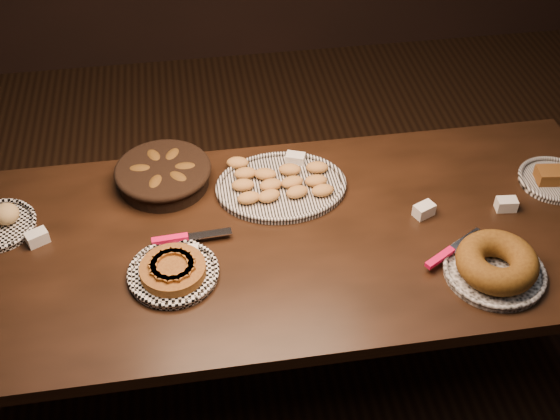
{
  "coord_description": "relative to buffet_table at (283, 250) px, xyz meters",
  "views": [
    {
      "loc": [
        -0.27,
        -1.66,
        2.41
      ],
      "look_at": [
        -0.0,
        0.05,
        0.82
      ],
      "focal_mm": 45.0,
      "sensor_mm": 36.0,
      "label": 1
    }
  ],
  "objects": [
    {
      "name": "ground",
      "position": [
        0.0,
        0.0,
        -0.68
      ],
      "size": [
        5.0,
        5.0,
        0.0
      ],
      "primitive_type": "plane",
      "color": "black",
      "rests_on": "ground"
    },
    {
      "name": "buffet_table",
      "position": [
        0.0,
        0.0,
        0.0
      ],
      "size": [
        2.4,
        1.0,
        0.75
      ],
      "color": "black",
      "rests_on": "ground"
    },
    {
      "name": "apple_tart_plate",
      "position": [
        -0.37,
        -0.13,
        0.1
      ],
      "size": [
        0.35,
        0.31,
        0.06
      ],
      "rotation": [
        0.0,
        0.0,
        0.13
      ],
      "color": "white",
      "rests_on": "buffet_table"
    },
    {
      "name": "madeleine_platter",
      "position": [
        0.03,
        0.24,
        0.09
      ],
      "size": [
        0.47,
        0.38,
        0.05
      ],
      "rotation": [
        0.0,
        0.0,
        -0.14
      ],
      "color": "black",
      "rests_on": "buffet_table"
    },
    {
      "name": "bundt_cake_plate",
      "position": [
        0.63,
        -0.28,
        0.12
      ],
      "size": [
        0.38,
        0.35,
        0.1
      ],
      "rotation": [
        0.0,
        0.0,
        0.03
      ],
      "color": "black",
      "rests_on": "buffet_table"
    },
    {
      "name": "croissant_basket",
      "position": [
        -0.38,
        0.33,
        0.12
      ],
      "size": [
        0.35,
        0.35,
        0.09
      ],
      "rotation": [
        0.0,
        0.0,
        -0.11
      ],
      "color": "black",
      "rests_on": "buffet_table"
    },
    {
      "name": "loaf_plate",
      "position": [
        1.02,
        0.12,
        0.09
      ],
      "size": [
        0.26,
        0.26,
        0.06
      ],
      "rotation": [
        0.0,
        0.0,
        -0.12
      ],
      "color": "black",
      "rests_on": "buffet_table"
    },
    {
      "name": "tent_cards",
      "position": [
        0.05,
        0.09,
        0.1
      ],
      "size": [
        1.68,
        0.49,
        0.04
      ],
      "color": "white",
      "rests_on": "buffet_table"
    }
  ]
}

